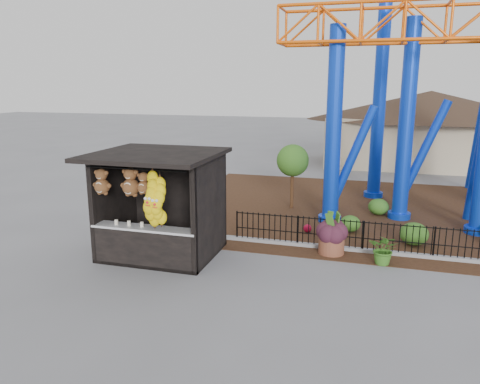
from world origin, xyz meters
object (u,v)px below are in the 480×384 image
(terracotta_planter, at_px, (331,245))
(potted_plant, at_px, (384,249))
(prize_booth, at_px, (157,207))
(roller_coaster, at_px, (443,44))

(terracotta_planter, bearing_deg, potted_plant, -16.61)
(prize_booth, bearing_deg, terracotta_planter, 19.35)
(prize_booth, height_order, potted_plant, prize_booth)
(roller_coaster, height_order, terracotta_planter, roller_coaster)
(prize_booth, bearing_deg, potted_plant, 11.14)
(terracotta_planter, height_order, potted_plant, potted_plant)
(roller_coaster, relative_size, terracotta_planter, 14.21)
(potted_plant, bearing_deg, terracotta_planter, 179.21)
(prize_booth, xyz_separation_m, roller_coaster, (8.11, 7.32, 4.92))
(terracotta_planter, distance_m, potted_plant, 1.60)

